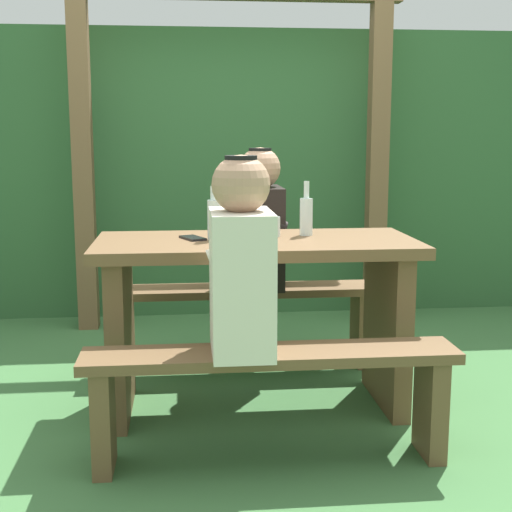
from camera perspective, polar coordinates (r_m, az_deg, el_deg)
The scene contains 13 objects.
ground_plane at distance 3.35m, azimuth 0.00°, elevation -11.85°, with size 12.00×12.00×0.00m, color #3D6C3A.
hedge_backdrop at distance 5.29m, azimuth -2.37°, elevation 6.74°, with size 6.40×0.93×1.90m, color #305C32.
pergola_post_left at distance 4.58m, azimuth -13.54°, elevation 6.76°, with size 0.12×0.12×2.02m, color brown.
pergola_post_right at distance 4.71m, azimuth 9.59°, elevation 6.97°, with size 0.12×0.12×2.02m, color brown.
picnic_table at distance 3.19m, azimuth 0.00°, elevation -3.12°, with size 1.40×0.64×0.77m.
bench_near at distance 2.72m, azimuth 1.18°, elevation -9.99°, with size 1.40×0.24×0.44m.
bench_far at distance 3.78m, azimuth -0.84°, elevation -4.29°, with size 1.40×0.24×0.44m.
person_white_shirt at distance 2.60m, azimuth -1.18°, elevation -0.54°, with size 0.25×0.35×0.72m.
person_black_coat at distance 3.70m, azimuth 0.33°, elevation 2.59°, with size 0.25×0.35×0.72m.
drinking_glass at distance 3.23m, azimuth 1.30°, elevation 2.35°, with size 0.07×0.07×0.09m, color silver.
bottle_left at distance 3.27m, azimuth 4.00°, elevation 3.27°, with size 0.06×0.06×0.25m.
bottle_right at distance 3.13m, azimuth -3.34°, elevation 3.06°, with size 0.06×0.06×0.23m.
cell_phone at distance 3.16m, azimuth -5.04°, elevation 1.43°, with size 0.07×0.14×0.01m, color black.
Camera 1 is at (-0.31, -3.10, 1.24)m, focal length 50.46 mm.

